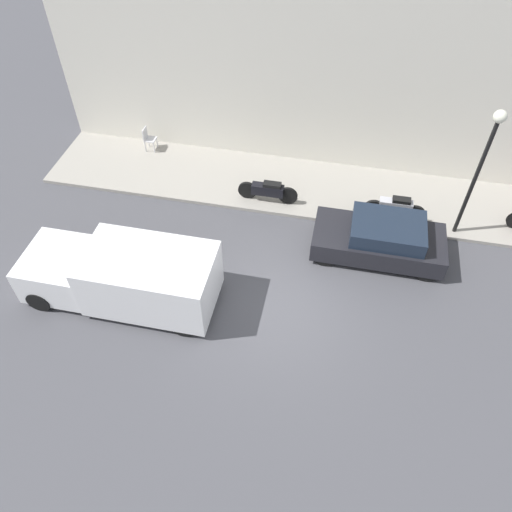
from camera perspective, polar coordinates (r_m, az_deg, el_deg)
The scene contains 9 objects.
ground_plane at distance 14.06m, azimuth 2.17°, elevation -6.12°, with size 60.00×60.00×0.00m, color #47474C.
sidewalk at distance 17.79m, azimuth 5.35°, elevation 7.83°, with size 3.13×18.23×0.12m.
building_facade at distance 17.45m, azimuth 6.97°, elevation 19.69°, with size 0.30×18.23×6.64m.
parked_car at distance 15.45m, azimuth 14.03°, elevation 1.91°, with size 1.79×3.91×1.31m.
delivery_van at distance 14.11m, azimuth -14.98°, elevation -2.16°, with size 2.04×5.35×1.78m.
scooter_silver at distance 16.67m, azimuth 15.63°, elevation 5.30°, with size 0.30×1.96×0.90m.
motorcycle_black at distance 16.82m, azimuth 1.39°, elevation 7.49°, with size 0.30×2.03×0.75m.
streetlamp at distance 15.47m, azimuth 24.69°, elevation 10.52°, with size 0.36×0.36×4.30m.
cafe_chair at distance 19.58m, azimuth -12.21°, elevation 13.08°, with size 0.40×0.40×0.89m.
Camera 1 is at (-8.36, -1.21, 11.24)m, focal length 35.00 mm.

